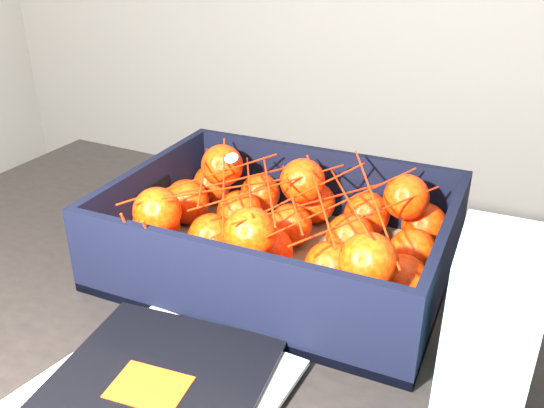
% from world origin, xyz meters
% --- Properties ---
extents(table, '(1.23, 0.85, 0.75)m').
position_xyz_m(table, '(0.24, 0.10, 0.65)').
color(table, black).
rests_on(table, ground).
extents(produce_crate, '(0.44, 0.33, 0.12)m').
position_xyz_m(produce_crate, '(0.26, 0.24, 0.79)').
color(produce_crate, brown).
rests_on(produce_crate, table).
extents(clementine_heap, '(0.42, 0.31, 0.12)m').
position_xyz_m(clementine_heap, '(0.26, 0.23, 0.81)').
color(clementine_heap, red).
rests_on(clementine_heap, produce_crate).
extents(mesh_net, '(0.37, 0.29, 0.09)m').
position_xyz_m(mesh_net, '(0.25, 0.23, 0.86)').
color(mesh_net, red).
rests_on(mesh_net, clementine_heap).
extents(retail_carton, '(0.08, 0.12, 0.18)m').
position_xyz_m(retail_carton, '(0.53, 0.10, 0.84)').
color(retail_carton, silver).
rests_on(retail_carton, table).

